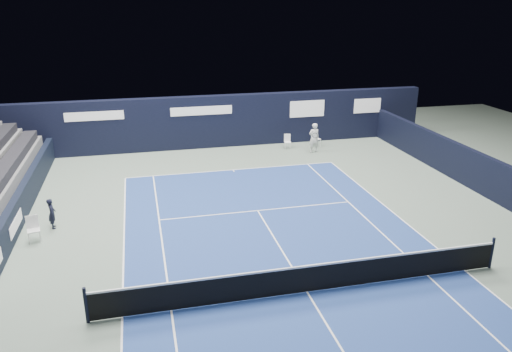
{
  "coord_description": "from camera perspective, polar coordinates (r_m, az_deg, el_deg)",
  "views": [
    {
      "loc": [
        -4.59,
        -12.43,
        8.46
      ],
      "look_at": [
        0.1,
        7.13,
        1.3
      ],
      "focal_mm": 35.0,
      "sensor_mm": 36.0,
      "label": 1
    }
  ],
  "objects": [
    {
      "name": "folding_chair_back_a",
      "position": [
        29.9,
        3.61,
        4.27
      ],
      "size": [
        0.43,
        0.45,
        0.87
      ],
      "rotation": [
        0.0,
        0.0,
        -0.13
      ],
      "color": "white",
      "rests_on": "ground"
    },
    {
      "name": "folding_chair_back_b",
      "position": [
        30.47,
        6.79,
        4.46
      ],
      "size": [
        0.54,
        0.53,
        1.01
      ],
      "rotation": [
        0.0,
        0.0,
        0.27
      ],
      "color": "white",
      "rests_on": "ground"
    },
    {
      "name": "tennis_net",
      "position": [
        15.45,
        5.93,
        -11.5
      ],
      "size": [
        12.9,
        0.1,
        1.1
      ],
      "color": "black",
      "rests_on": "ground"
    },
    {
      "name": "back_sponsor_wall",
      "position": [
        30.09,
        -4.36,
        6.27
      ],
      "size": [
        26.0,
        0.63,
        3.1
      ],
      "color": "black",
      "rests_on": "ground"
    },
    {
      "name": "line_judge_chair",
      "position": [
        20.14,
        -24.14,
        -5.33
      ],
      "size": [
        0.52,
        0.5,
        0.98
      ],
      "rotation": [
        0.0,
        0.0,
        0.22
      ],
      "color": "silver",
      "rests_on": "ground"
    },
    {
      "name": "court_markings",
      "position": [
        15.72,
        5.86,
        -13.06
      ],
      "size": [
        11.03,
        23.83,
        0.0
      ],
      "color": "white",
      "rests_on": "court_surface"
    },
    {
      "name": "ground",
      "position": [
        17.34,
        3.68,
        -9.65
      ],
      "size": [
        48.0,
        48.0,
        0.0
      ],
      "primitive_type": "plane",
      "color": "#5A6B5E",
      "rests_on": "ground"
    },
    {
      "name": "tennis_player",
      "position": [
        29.17,
        6.64,
        4.37
      ],
      "size": [
        0.66,
        0.85,
        1.73
      ],
      "color": "silver",
      "rests_on": "ground"
    },
    {
      "name": "enclosure_wall_right",
      "position": [
        24.99,
        24.53,
        0.15
      ],
      "size": [
        0.3,
        22.0,
        1.8
      ],
      "primitive_type": "cube",
      "color": "black",
      "rests_on": "ground"
    },
    {
      "name": "court_surface",
      "position": [
        15.72,
        5.86,
        -13.08
      ],
      "size": [
        10.97,
        23.77,
        0.01
      ],
      "primitive_type": "cube",
      "color": "navy",
      "rests_on": "ground"
    },
    {
      "name": "line_judge",
      "position": [
        20.94,
        -22.29,
        -3.98
      ],
      "size": [
        0.36,
        0.49,
        1.22
      ],
      "primitive_type": "imported",
      "rotation": [
        0.0,
        0.0,
        1.74
      ],
      "color": "black",
      "rests_on": "ground"
    },
    {
      "name": "side_barrier_left",
      "position": [
        20.61,
        -26.21,
        -4.98
      ],
      "size": [
        0.33,
        22.0,
        1.2
      ],
      "color": "black",
      "rests_on": "ground"
    }
  ]
}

